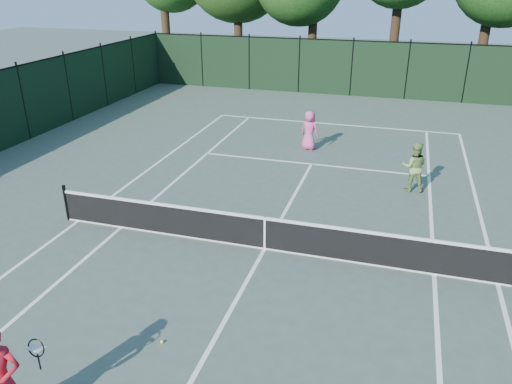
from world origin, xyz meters
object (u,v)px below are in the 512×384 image
(player_pink, at_px, (309,130))
(player_green, at_px, (414,167))
(coach, at_px, (1,381))
(loose_ball_midcourt, at_px, (162,342))

(player_pink, bearing_deg, player_green, 163.24)
(player_green, bearing_deg, player_pink, -41.80)
(player_pink, xyz_separation_m, player_green, (3.97, -3.08, 0.03))
(coach, height_order, player_pink, coach)
(player_pink, bearing_deg, loose_ball_midcourt, 108.73)
(player_pink, height_order, player_green, player_green)
(player_pink, bearing_deg, coach, 103.73)
(player_green, relative_size, loose_ball_midcourt, 23.81)
(coach, xyz_separation_m, player_pink, (1.85, 14.38, -0.16))
(player_green, bearing_deg, loose_ball_midcourt, 59.45)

